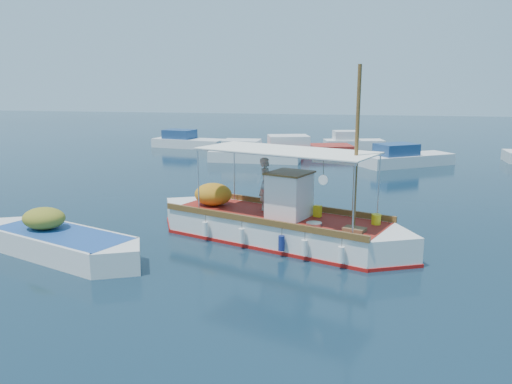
# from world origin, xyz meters

# --- Properties ---
(ground) EXTENTS (160.00, 160.00, 0.00)m
(ground) POSITION_xyz_m (0.00, 0.00, 0.00)
(ground) COLOR black
(ground) RESTS_ON ground
(fishing_caique) EXTENTS (9.96, 5.35, 6.46)m
(fishing_caique) POSITION_xyz_m (-0.84, 0.20, 0.57)
(fishing_caique) COLOR white
(fishing_caique) RESTS_ON ground
(dinghy) EXTENTS (6.74, 3.64, 1.75)m
(dinghy) POSITION_xyz_m (-7.56, -2.94, 0.37)
(dinghy) COLOR white
(dinghy) RESTS_ON ground
(bg_boat_nw) EXTENTS (6.74, 2.58, 1.80)m
(bg_boat_nw) POSITION_xyz_m (-5.91, 18.84, 0.49)
(bg_boat_nw) COLOR silver
(bg_boat_nw) RESTS_ON ground
(bg_boat_n) EXTENTS (8.43, 5.02, 1.80)m
(bg_boat_n) POSITION_xyz_m (-2.89, 23.06, 0.49)
(bg_boat_n) COLOR #A5251B
(bg_boat_n) RESTS_ON ground
(bg_boat_ne) EXTENTS (6.77, 5.69, 1.80)m
(bg_boat_ne) POSITION_xyz_m (5.09, 19.11, 0.49)
(bg_boat_ne) COLOR silver
(bg_boat_ne) RESTS_ON ground
(bg_boat_far_w) EXTENTS (6.89, 3.32, 1.80)m
(bg_boat_far_w) POSITION_xyz_m (-13.53, 25.78, 0.49)
(bg_boat_far_w) COLOR silver
(bg_boat_far_w) RESTS_ON ground
(bg_boat_far_n) EXTENTS (5.52, 3.23, 1.80)m
(bg_boat_far_n) POSITION_xyz_m (1.16, 28.06, 0.49)
(bg_boat_far_n) COLOR silver
(bg_boat_far_n) RESTS_ON ground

